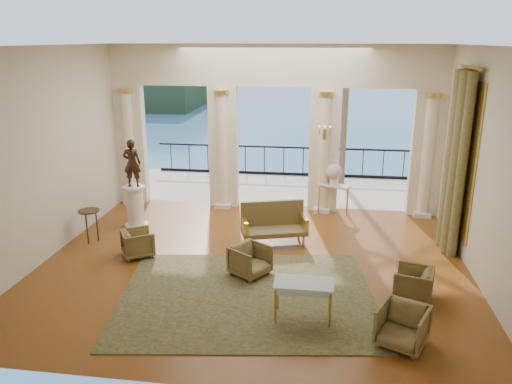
% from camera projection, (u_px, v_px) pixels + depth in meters
% --- Properties ---
extents(floor, '(9.00, 9.00, 0.00)m').
position_uv_depth(floor, '(253.00, 264.00, 10.67)').
color(floor, '#502C0C').
rests_on(floor, ground).
extents(room_walls, '(9.00, 9.00, 9.00)m').
position_uv_depth(room_walls, '(243.00, 142.00, 8.77)').
color(room_walls, beige).
rests_on(room_walls, ground).
extents(arcade, '(9.00, 0.56, 4.50)m').
position_uv_depth(arcade, '(273.00, 117.00, 13.53)').
color(arcade, white).
rests_on(arcade, ground).
extents(terrace, '(10.00, 3.60, 0.10)m').
position_uv_depth(terrace, '(279.00, 189.00, 16.17)').
color(terrace, '#AFA392').
rests_on(terrace, ground).
extents(balustrade, '(9.00, 0.06, 1.03)m').
position_uv_depth(balustrade, '(284.00, 164.00, 17.55)').
color(balustrade, black).
rests_on(balustrade, terrace).
extents(palm_tree, '(2.00, 2.00, 4.50)m').
position_uv_depth(palm_tree, '(348.00, 57.00, 15.44)').
color(palm_tree, '#4C3823').
rests_on(palm_tree, terrace).
extents(headland, '(22.00, 18.00, 6.00)m').
position_uv_depth(headland, '(135.00, 87.00, 81.82)').
color(headland, black).
rests_on(headland, sea).
extents(sea, '(160.00, 160.00, 0.00)m').
position_uv_depth(sea, '(316.00, 119.00, 69.21)').
color(sea, '#2D6590').
rests_on(sea, ground).
extents(curtain, '(0.33, 1.40, 4.09)m').
position_uv_depth(curtain, '(456.00, 163.00, 10.92)').
color(curtain, brown).
rests_on(curtain, ground).
extents(window_frame, '(0.04, 1.60, 3.40)m').
position_uv_depth(window_frame, '(465.00, 160.00, 10.87)').
color(window_frame, gold).
rests_on(window_frame, room_walls).
extents(wall_sconce, '(0.30, 0.11, 0.33)m').
position_uv_depth(wall_sconce, '(325.00, 134.00, 13.15)').
color(wall_sconce, gold).
rests_on(wall_sconce, arcade).
extents(rug, '(5.15, 4.25, 0.02)m').
position_uv_depth(rug, '(247.00, 296.00, 9.34)').
color(rug, '#2F371A').
rests_on(rug, ground).
extents(armchair_a, '(0.90, 0.92, 0.70)m').
position_uv_depth(armchair_a, '(250.00, 259.00, 10.11)').
color(armchair_a, '#4B3C1C').
rests_on(armchair_a, ground).
extents(armchair_b, '(0.92, 0.90, 0.73)m').
position_uv_depth(armchair_b, '(402.00, 325.00, 7.76)').
color(armchair_b, '#4B3C1C').
rests_on(armchair_b, ground).
extents(armchair_c, '(0.77, 0.80, 0.68)m').
position_uv_depth(armchair_c, '(413.00, 282.00, 9.16)').
color(armchair_c, '#4B3C1C').
rests_on(armchair_c, ground).
extents(armchair_d, '(0.85, 0.87, 0.66)m').
position_uv_depth(armchair_d, '(138.00, 242.00, 11.00)').
color(armchair_d, '#4B3C1C').
rests_on(armchair_d, ground).
extents(settee, '(1.62, 1.05, 0.99)m').
position_uv_depth(settee, '(274.00, 223.00, 11.65)').
color(settee, '#4B3C1C').
rests_on(settee, ground).
extents(game_table, '(1.01, 0.55, 0.69)m').
position_uv_depth(game_table, '(304.00, 286.00, 8.44)').
color(game_table, '#9DB7C8').
rests_on(game_table, ground).
extents(pedestal, '(0.59, 0.59, 1.08)m').
position_uv_depth(pedestal, '(135.00, 207.00, 12.66)').
color(pedestal, silver).
rests_on(pedestal, ground).
extents(statue, '(0.46, 0.33, 1.19)m').
position_uv_depth(statue, '(132.00, 163.00, 12.32)').
color(statue, black).
rests_on(statue, pedestal).
extents(console_table, '(0.93, 0.65, 0.83)m').
position_uv_depth(console_table, '(333.00, 189.00, 13.60)').
color(console_table, silver).
rests_on(console_table, ground).
extents(urn, '(0.43, 0.43, 0.57)m').
position_uv_depth(urn, '(334.00, 173.00, 13.46)').
color(urn, white).
rests_on(urn, console_table).
extents(side_table, '(0.48, 0.48, 0.79)m').
position_uv_depth(side_table, '(89.00, 215.00, 11.68)').
color(side_table, black).
rests_on(side_table, ground).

